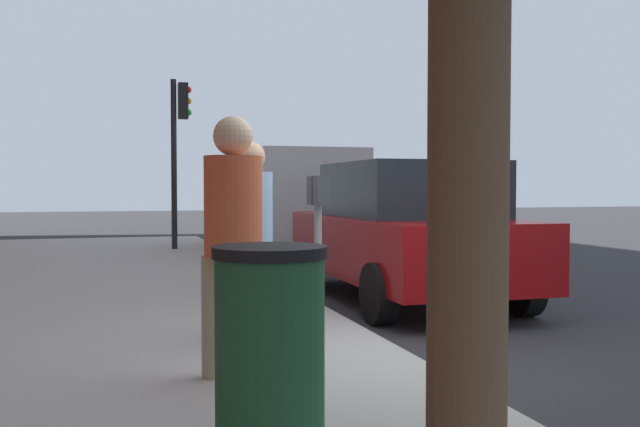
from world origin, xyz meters
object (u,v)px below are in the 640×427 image
(pedestrian_bystander, at_px, (233,226))
(parked_van_far, at_px, (287,197))
(pedestrian_at_meter, at_px, (251,227))
(traffic_signal, at_px, (179,135))
(trash_bin, at_px, (270,344))
(parking_meter, at_px, (318,220))
(parked_sedan_near, at_px, (404,231))

(pedestrian_bystander, distance_m, parked_van_far, 10.26)
(pedestrian_at_meter, distance_m, traffic_signal, 9.66)
(pedestrian_at_meter, bearing_deg, traffic_signal, 77.06)
(pedestrian_bystander, bearing_deg, trash_bin, -129.34)
(traffic_signal, height_order, trash_bin, traffic_signal)
(pedestrian_at_meter, bearing_deg, parking_meter, 14.51)
(parking_meter, xyz_separation_m, parked_van_far, (8.46, -1.82, 0.09))
(pedestrian_at_meter, height_order, parked_sedan_near, pedestrian_at_meter)
(trash_bin, bearing_deg, parked_sedan_near, -30.51)
(pedestrian_at_meter, xyz_separation_m, parked_sedan_near, (2.57, -2.50, -0.23))
(parked_sedan_near, xyz_separation_m, trash_bin, (-4.83, 2.85, -0.24))
(traffic_signal, bearing_deg, pedestrian_bystander, 176.50)
(pedestrian_bystander, height_order, parked_sedan_near, pedestrian_bystander)
(trash_bin, bearing_deg, parking_meter, -21.63)
(pedestrian_at_meter, bearing_deg, trash_bin, -109.65)
(parking_meter, bearing_deg, pedestrian_bystander, 144.24)
(pedestrian_at_meter, relative_size, traffic_signal, 0.47)
(traffic_signal, xyz_separation_m, trash_bin, (-11.80, 0.66, -1.92))
(pedestrian_at_meter, xyz_separation_m, trash_bin, (-2.25, 0.34, -0.47))
(parking_meter, bearing_deg, traffic_signal, 2.22)
(parked_sedan_near, bearing_deg, pedestrian_bystander, 142.21)
(parked_sedan_near, distance_m, parked_van_far, 6.22)
(traffic_signal, bearing_deg, pedestrian_at_meter, 178.07)
(parked_van_far, height_order, traffic_signal, traffic_signal)
(parked_sedan_near, xyz_separation_m, parked_van_far, (6.21, -0.00, 0.36))
(parked_sedan_near, relative_size, parked_van_far, 0.84)
(parking_meter, distance_m, parked_van_far, 8.66)
(parked_sedan_near, height_order, trash_bin, parked_sedan_near)
(traffic_signal, distance_m, trash_bin, 11.97)
(parked_van_far, distance_m, traffic_signal, 2.66)
(pedestrian_bystander, relative_size, parked_sedan_near, 0.40)
(trash_bin, bearing_deg, traffic_signal, -3.22)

